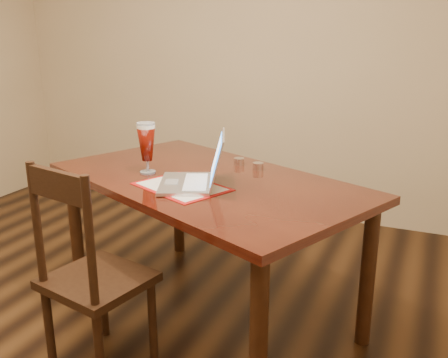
% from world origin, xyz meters
% --- Properties ---
extents(dining_table, '(1.93, 1.55, 1.07)m').
position_xyz_m(dining_table, '(0.43, 0.77, 0.70)').
color(dining_table, '#431409').
rests_on(dining_table, ground).
extents(dining_chair, '(0.50, 0.49, 1.01)m').
position_xyz_m(dining_chair, '(0.17, 0.13, 0.47)').
color(dining_chair, black).
rests_on(dining_chair, ground).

